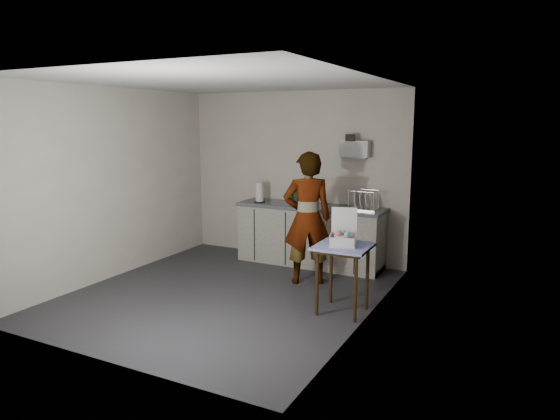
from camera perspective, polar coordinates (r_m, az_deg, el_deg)
The scene contains 15 objects.
ground at distance 6.40m, azimuth -6.15°, elevation -9.52°, with size 4.00×4.00×0.00m, color #2C2D31.
wall_back at distance 7.81m, azimuth 1.68°, elevation 3.92°, with size 3.60×0.02×2.60m, color beige.
wall_right at distance 5.32m, azimuth 9.94°, elevation 0.84°, with size 0.02×4.00×2.60m, color beige.
wall_left at distance 7.22m, azimuth -18.36°, elevation 2.90°, with size 0.02×4.00×2.60m, color beige.
ceiling at distance 6.04m, azimuth -6.63°, elevation 14.34°, with size 3.60×4.00×0.01m, color silver.
kitchen_counter at distance 7.53m, azimuth 3.45°, elevation -3.07°, with size 2.24×0.62×0.91m.
wall_shelf at distance 7.34m, azimuth 8.58°, elevation 6.91°, with size 0.42×0.18×0.37m.
side_table at distance 5.64m, azimuth 7.24°, elevation -5.02°, with size 0.61×0.61×0.78m.
standing_man at distance 6.59m, azimuth 3.14°, elevation -0.95°, with size 0.64×0.42×1.76m, color #B2A593.
soap_bottle at distance 7.48m, azimuth 1.94°, elevation 1.82°, with size 0.12×0.12×0.31m, color black.
soda_can at distance 7.43m, azimuth 3.39°, elevation 1.00°, with size 0.06×0.06×0.12m, color red.
dark_bottle at distance 7.57m, azimuth 1.37°, elevation 1.55°, with size 0.06×0.06×0.21m, color black.
paper_towel at distance 7.68m, azimuth -2.36°, elevation 1.98°, with size 0.17×0.17×0.31m.
dish_rack at distance 7.15m, azimuth 9.46°, elevation 0.57°, with size 0.40×0.30×0.28m.
bakery_box at distance 5.61m, azimuth 7.20°, elevation -3.09°, with size 0.36×0.37×0.41m.
Camera 1 is at (3.32, -5.03, 2.15)m, focal length 32.00 mm.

